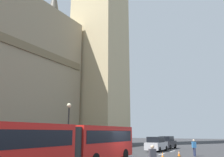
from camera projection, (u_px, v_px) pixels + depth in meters
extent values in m
cube|color=silver|center=(162.00, 154.00, 26.85)|extent=(2.20, 0.16, 0.01)
cube|color=silver|center=(173.00, 151.00, 30.76)|extent=(2.20, 0.16, 0.01)
cube|color=#C6B284|center=(101.00, 19.00, 50.46)|extent=(9.11, 9.11, 52.44)
cone|color=#565147|center=(54.00, 3.00, 43.79)|extent=(2.40, 2.40, 6.22)
cube|color=red|center=(99.00, 142.00, 19.29)|extent=(7.73, 2.50, 2.50)
cube|color=black|center=(99.00, 136.00, 19.39)|extent=(7.11, 2.54, 0.90)
cube|color=red|center=(8.00, 148.00, 11.94)|extent=(7.73, 2.50, 2.50)
cube|color=black|center=(9.00, 139.00, 12.04)|extent=(7.11, 2.54, 0.90)
cylinder|color=#2D2D2D|center=(64.00, 144.00, 15.61)|extent=(2.38, 2.38, 2.25)
cylinder|color=black|center=(124.00, 155.00, 20.61)|extent=(1.00, 0.30, 1.00)
cube|color=#B7B7BC|center=(157.00, 146.00, 30.80)|extent=(4.40, 1.80, 0.90)
cube|color=black|center=(156.00, 139.00, 30.81)|extent=(2.46, 1.66, 0.70)
cylinder|color=black|center=(166.00, 148.00, 31.53)|extent=(0.64, 0.30, 0.64)
cylinder|color=black|center=(159.00, 150.00, 29.13)|extent=(0.64, 0.30, 0.64)
cube|color=black|center=(167.00, 144.00, 35.59)|extent=(4.40, 1.80, 0.90)
cube|color=black|center=(166.00, 139.00, 35.60)|extent=(2.46, 1.66, 0.70)
cylinder|color=black|center=(175.00, 146.00, 36.33)|extent=(0.64, 0.30, 0.64)
cylinder|color=black|center=(170.00, 147.00, 33.93)|extent=(0.64, 0.30, 0.64)
cone|color=orange|center=(163.00, 155.00, 22.30)|extent=(0.28, 0.28, 0.55)
cylinder|color=white|center=(163.00, 155.00, 22.30)|extent=(0.17, 0.17, 0.08)
cube|color=black|center=(179.00, 156.00, 24.26)|extent=(0.36, 0.36, 0.03)
cone|color=orange|center=(179.00, 153.00, 24.33)|extent=(0.28, 0.28, 0.55)
cylinder|color=white|center=(179.00, 153.00, 24.33)|extent=(0.17, 0.17, 0.08)
cylinder|color=black|center=(67.00, 157.00, 22.37)|extent=(0.32, 0.32, 0.30)
cylinder|color=black|center=(68.00, 133.00, 22.87)|extent=(0.16, 0.16, 4.80)
sphere|color=beige|center=(69.00, 105.00, 23.46)|extent=(0.44, 0.44, 0.44)
cube|color=#3F3F47|center=(153.00, 154.00, 13.86)|extent=(0.45, 0.45, 0.60)
sphere|color=beige|center=(152.00, 147.00, 13.96)|extent=(0.22, 0.22, 0.22)
cylinder|color=#262D4C|center=(195.00, 152.00, 24.24)|extent=(0.16, 0.16, 0.86)
cylinder|color=#262D4C|center=(194.00, 152.00, 24.43)|extent=(0.16, 0.16, 0.86)
cube|color=#3372B2|center=(194.00, 145.00, 24.50)|extent=(0.44, 0.46, 0.60)
sphere|color=beige|center=(194.00, 141.00, 24.59)|extent=(0.22, 0.22, 0.22)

